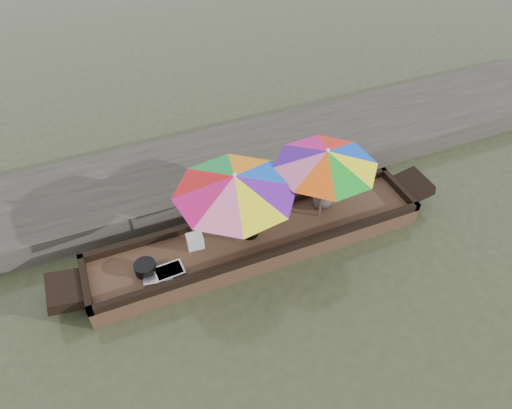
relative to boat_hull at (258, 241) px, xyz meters
name	(u,v)px	position (x,y,z in m)	size (l,w,h in m)	color
water	(258,247)	(0.00, 0.00, -0.17)	(80.00, 80.00, 0.00)	#2E3822
dock	(219,167)	(0.00, 2.20, 0.08)	(22.00, 2.20, 0.50)	#2D2B26
boat_hull	(258,241)	(0.00, 0.00, 0.00)	(6.11, 1.20, 0.35)	#301D13
cooking_pot	(145,268)	(-2.04, -0.07, 0.27)	(0.36, 0.36, 0.19)	black
tray_crayfish	(169,272)	(-1.69, -0.26, 0.22)	(0.48, 0.33, 0.09)	silver
tray_scallop	(158,276)	(-1.88, -0.25, 0.21)	(0.48, 0.33, 0.06)	silver
charcoal_grill	(249,231)	(-0.14, 0.07, 0.25)	(0.31, 0.31, 0.15)	black
supply_bag	(195,241)	(-1.12, 0.16, 0.30)	(0.28, 0.22, 0.26)	silver
vendor	(325,182)	(1.42, 0.24, 0.76)	(0.57, 0.37, 1.17)	#483D35
umbrella_bow	(236,209)	(-0.40, 0.00, 0.95)	(2.04, 2.04, 1.55)	blue
umbrella_stern	(323,184)	(1.23, 0.00, 0.95)	(1.79, 1.79, 1.55)	blue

